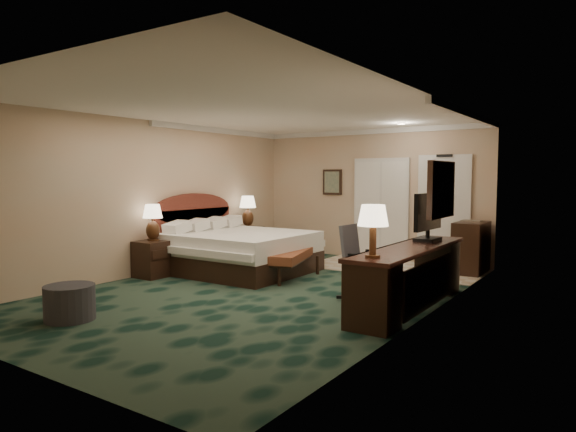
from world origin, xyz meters
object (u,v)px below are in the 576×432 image
Objects in this scene: desk_chair at (364,263)px; bed_bench at (290,265)px; bed at (241,252)px; lamp_far at (248,211)px; ottoman at (70,303)px; tv at (428,217)px; lamp_near at (153,223)px; minibar at (471,248)px; desk at (409,277)px; nightstand_far at (247,242)px; nightstand_near at (154,259)px.

bed_bench is at bearing 160.90° from desk_chair.
lamp_far is at bearing 124.09° from bed.
bed is at bearing 94.21° from ottoman.
desk_chair is (-0.67, -0.65, -0.63)m from tv.
lamp_far is at bearing 88.48° from lamp_near.
minibar is (4.40, 0.84, -0.53)m from lamp_far.
ottoman is at bearing -129.57° from tv.
lamp_near is at bearing -167.61° from bed_bench.
lamp_near is 4.48m from desk.
tv is at bearing -17.96° from nightstand_far.
bed_bench is at bearing -1.17° from bed.
lamp_far is 0.23× the size of desk.
nightstand_near is at bearing -163.09° from tv.
desk reaches higher than nightstand_far.
lamp_far reaches higher than minibar.
desk is at bearing -90.60° from minibar.
nightstand_far is 5.08m from ottoman.
desk is (4.41, 0.43, 0.09)m from nightstand_near.
nightstand_near is at bearing -90.31° from nightstand_far.
lamp_far is at bearing 103.45° from ottoman.
ottoman is (1.18, -4.94, -0.77)m from lamp_far.
bed reaches higher than nightstand_near.
nightstand_near is 5.59m from minibar.
lamp_near is at bearing -142.92° from minibar.
lamp_far is 0.48× the size of bed_bench.
desk is 3.06× the size of minibar.
tv is (3.45, -0.08, 0.79)m from bed.
ottoman is 4.26m from desk.
nightstand_far is (-0.95, 1.35, -0.03)m from bed.
minibar is (0.03, 2.27, -0.69)m from tv.
nightstand_near reaches higher than ottoman.
desk_chair is at bearing -29.37° from lamp_far.
minibar is at bearing 37.08° from lamp_near.
nightstand_far reaches higher than ottoman.
nightstand_far is at bearing 89.17° from lamp_near.
tv is (4.43, 1.10, 0.22)m from lamp_near.
desk_chair is at bearing 176.26° from desk.
bed_bench is (2.06, 1.16, -0.70)m from lamp_near.
bed is at bearing 51.22° from nightstand_near.
lamp_far is at bearing 153.93° from desk_chair.
tv is 0.84× the size of desk_chair.
nightstand_near is 0.45× the size of bed_bench.
bed_bench is at bearing -137.30° from minibar.
ottoman is (0.26, -3.59, -0.15)m from bed.
bed is at bearing -147.75° from minibar.
ottoman is (1.21, -4.93, -0.12)m from nightstand_far.
tv is at bearing -18.18° from lamp_far.
lamp_near is 0.72× the size of tv.
desk_chair is at bearing -14.59° from bed.
tv is at bearing 13.95° from lamp_near.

